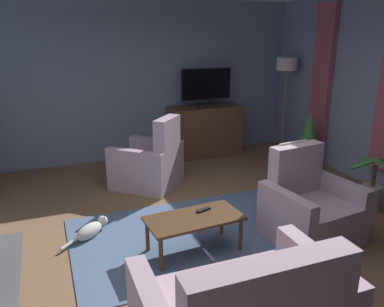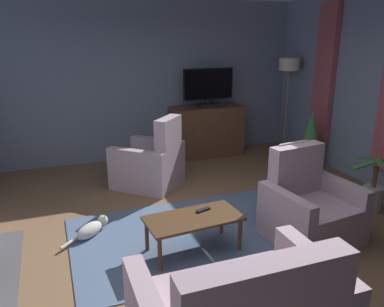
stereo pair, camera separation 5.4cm
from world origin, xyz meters
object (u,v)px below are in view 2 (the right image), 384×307
(potted_plant_tall_palm_by_window, at_px, (372,194))
(coffee_table, at_px, (193,221))
(armchair_angled_to_table, at_px, (150,164))
(cat, at_px, (91,229))
(potted_plant_small_fern_corner, at_px, (311,136))
(television, at_px, (208,87))
(armchair_facing_sofa, at_px, (309,210))
(tv_cabinet, at_px, (207,132))
(tv_remote, at_px, (203,210))
(floor_lamp, at_px, (289,76))

(potted_plant_tall_palm_by_window, bearing_deg, coffee_table, -177.38)
(armchair_angled_to_table, xyz_separation_m, cat, (-1.04, -1.25, -0.26))
(potted_plant_tall_palm_by_window, distance_m, potted_plant_small_fern_corner, 1.72)
(television, distance_m, armchair_facing_sofa, 3.36)
(tv_cabinet, xyz_separation_m, potted_plant_small_fern_corner, (1.37, -1.31, 0.12))
(armchair_facing_sofa, bearing_deg, tv_remote, 166.77)
(tv_cabinet, bearing_deg, armchair_angled_to_table, -140.97)
(tv_remote, height_order, floor_lamp, floor_lamp)
(armchair_angled_to_table, bearing_deg, cat, -129.75)
(tv_cabinet, relative_size, television, 1.43)
(armchair_facing_sofa, bearing_deg, coffee_table, 172.57)
(tv_remote, xyz_separation_m, potted_plant_small_fern_corner, (2.64, 1.68, 0.15))
(coffee_table, distance_m, cat, 1.26)
(television, relative_size, floor_lamp, 0.53)
(tv_cabinet, height_order, armchair_facing_sofa, armchair_facing_sofa)
(floor_lamp, bearing_deg, potted_plant_small_fern_corner, -97.81)
(tv_remote, distance_m, floor_lamp, 3.99)
(television, bearing_deg, potted_plant_small_fern_corner, -42.38)
(television, distance_m, floor_lamp, 1.54)
(armchair_facing_sofa, relative_size, potted_plant_small_fern_corner, 1.06)
(tv_remote, relative_size, potted_plant_tall_palm_by_window, 0.22)
(potted_plant_tall_palm_by_window, bearing_deg, television, 111.38)
(television, bearing_deg, potted_plant_tall_palm_by_window, -68.62)
(tv_cabinet, bearing_deg, coffee_table, -114.69)
(tv_cabinet, distance_m, armchair_facing_sofa, 3.27)
(potted_plant_tall_palm_by_window, height_order, potted_plant_small_fern_corner, potted_plant_small_fern_corner)
(armchair_angled_to_table, distance_m, potted_plant_small_fern_corner, 2.77)
(coffee_table, relative_size, potted_plant_tall_palm_by_window, 1.34)
(television, distance_m, coffee_table, 3.49)
(coffee_table, distance_m, armchair_facing_sofa, 1.36)
(armchair_facing_sofa, bearing_deg, floor_lamp, 61.76)
(tv_cabinet, distance_m, floor_lamp, 1.84)
(potted_plant_tall_palm_by_window, xyz_separation_m, potted_plant_small_fern_corner, (0.23, 1.67, 0.34))
(tv_cabinet, height_order, television, television)
(potted_plant_tall_palm_by_window, distance_m, cat, 3.62)
(tv_remote, height_order, potted_plant_tall_palm_by_window, potted_plant_tall_palm_by_window)
(armchair_facing_sofa, xyz_separation_m, armchair_angled_to_table, (-1.31, 2.15, 0.00))
(tv_remote, distance_m, potted_plant_small_fern_corner, 3.14)
(armchair_facing_sofa, bearing_deg, armchair_angled_to_table, 121.28)
(coffee_table, bearing_deg, potted_plant_tall_palm_by_window, 2.62)
(armchair_angled_to_table, height_order, cat, armchair_angled_to_table)
(armchair_facing_sofa, height_order, armchair_angled_to_table, armchair_angled_to_table)
(potted_plant_tall_palm_by_window, bearing_deg, armchair_facing_sofa, -166.53)
(cat, bearing_deg, television, 43.75)
(potted_plant_small_fern_corner, relative_size, cat, 1.73)
(tv_remote, distance_m, potted_plant_tall_palm_by_window, 2.42)
(cat, bearing_deg, tv_remote, -27.91)
(television, height_order, potted_plant_tall_palm_by_window, television)
(coffee_table, bearing_deg, armchair_facing_sofa, -7.43)
(coffee_table, relative_size, armchair_angled_to_table, 0.87)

